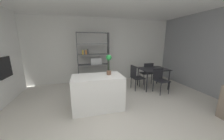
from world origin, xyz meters
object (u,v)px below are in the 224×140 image
Objects in this scene: built_in_oven at (5,67)px; dining_chair_island_side at (136,76)px; potted_plant_on_island at (109,63)px; dining_table at (153,71)px; open_bookshelf at (93,60)px; dining_chair_near at (160,78)px; kitchen_island at (98,92)px; dining_chair_far at (147,71)px.

dining_chair_island_side is (4.08, -0.04, -0.52)m from built_in_oven.
dining_table is (1.97, 0.90, -0.55)m from potted_plant_on_island.
built_in_oven is 0.28× the size of open_bookshelf.
dining_chair_near reaches higher than dining_table.
kitchen_island is 1.56× the size of dining_chair_near.
potted_plant_on_island is 1.67m from dining_chair_island_side.
kitchen_island is 2.05m from open_bookshelf.
dining_table is (2.21, -1.00, -0.34)m from open_bookshelf.
potted_plant_on_island reaches higher than dining_table.
dining_table is at bearing -92.43° from dining_chair_island_side.
dining_chair_near is at bearing -33.34° from open_bookshelf.
dining_chair_far is at bearing 34.11° from potted_plant_on_island.
potted_plant_on_island is (2.84, -0.93, 0.17)m from built_in_oven.
dining_chair_island_side is at bearing 29.90° from dining_chair_far.
dining_chair_near is (-0.01, -0.44, -0.18)m from dining_table.
built_in_oven is 0.65× the size of dining_chair_island_side.
potted_plant_on_island reaches higher than dining_chair_near.
potted_plant_on_island is 0.58× the size of dining_chair_island_side.
built_in_oven reaches higher than dining_chair_near.
open_bookshelf is at bearing 155.60° from dining_table.
dining_chair_near is at bearing -5.65° from built_in_oven.
potted_plant_on_island reaches higher than built_in_oven.
dining_chair_far is (2.21, -0.56, -0.48)m from open_bookshelf.
dining_chair_near is 0.85m from dining_chair_island_side.
dining_chair_far is at bearing -14.21° from open_bookshelf.
kitchen_island is at bearing -21.53° from built_in_oven.
built_in_oven is 0.45× the size of kitchen_island.
dining_chair_island_side is at bearing -179.62° from dining_table.
kitchen_island is at bearing -168.67° from potted_plant_on_island.
open_bookshelf is at bearing 140.72° from dining_chair_near.
potted_plant_on_island is 0.52× the size of dining_table.
kitchen_island is (2.52, -0.99, -0.62)m from built_in_oven.
built_in_oven is 0.65× the size of dining_chair_far.
dining_chair_near is (-0.01, -0.89, -0.04)m from dining_chair_far.
built_in_oven is 0.71× the size of dining_chair_near.
built_in_oven reaches higher than dining_table.
open_bookshelf reaches higher than built_in_oven.
dining_table is at bearing 22.68° from kitchen_island.
kitchen_island is 1.44× the size of dining_chair_far.
built_in_oven is 1.12× the size of potted_plant_on_island.
dining_chair_island_side is at bearing 31.50° from kitchen_island.
dining_chair_far is (2.30, 1.40, 0.10)m from kitchen_island.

